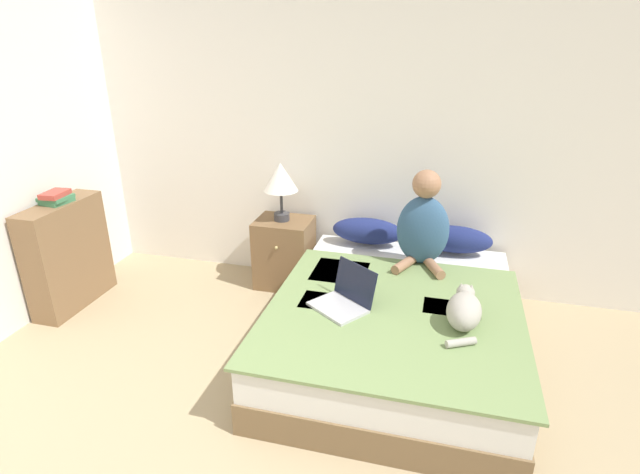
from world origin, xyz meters
The scene contains 11 objects.
wall_back centered at (0.00, 3.10, 1.27)m, with size 5.32×0.05×2.55m.
bed centered at (0.55, 2.06, 0.22)m, with size 1.56×1.95×0.44m.
pillow_near centered at (0.21, 2.89, 0.54)m, with size 0.57×0.23×0.21m.
pillow_far centered at (0.89, 2.89, 0.54)m, with size 0.57×0.23×0.21m.
person_sitting centered at (0.66, 2.62, 0.74)m, with size 0.38×0.37×0.71m.
cat_tabby centered at (0.96, 1.83, 0.54)m, with size 0.21×0.50×0.20m.
laptop_open centered at (0.24, 1.86, 0.49)m, with size 0.44×0.43×0.25m.
nightstand centered at (-0.48, 2.84, 0.29)m, with size 0.46×0.40×0.59m.
table_lamp centered at (-0.50, 2.84, 0.94)m, with size 0.28×0.28×0.48m.
bookshelf centered at (-2.01, 2.10, 0.42)m, with size 0.23×0.71×0.85m.
book_stack_top centered at (-2.01, 2.11, 0.89)m, with size 0.20×0.22×0.09m.
Camera 1 is at (0.79, -0.82, 2.05)m, focal length 28.00 mm.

